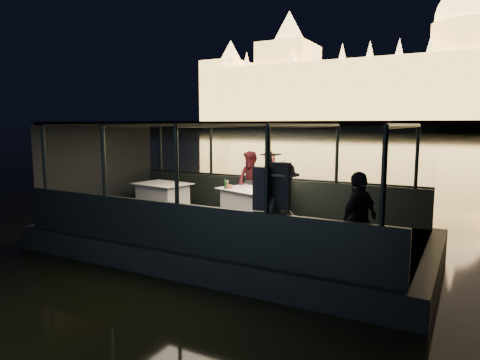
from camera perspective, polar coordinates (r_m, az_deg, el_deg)
The scene contains 30 objects.
river_water at distance 88.35m, azimuth 25.58°, elevation 4.91°, with size 500.00×500.00×0.00m, color black.
boat_hull at distance 9.83m, azimuth -1.13°, elevation -9.26°, with size 8.60×4.40×1.00m, color black.
boat_deck at distance 9.70m, azimuth -1.14°, elevation -6.55°, with size 8.00×4.00×0.04m, color black.
gunwale_port at distance 11.35m, azimuth 3.86°, elevation -2.08°, with size 8.00×0.08×0.90m, color black.
gunwale_starboard at distance 7.97m, azimuth -8.32°, elevation -6.26°, with size 8.00×0.08×0.90m, color black.
cabin_glass_port at distance 11.22m, azimuth 3.91°, elevation 3.72°, with size 8.00×0.02×1.40m, color #99B2B2, non-canonical shape.
cabin_glass_starboard at distance 7.78m, azimuth -8.48°, elevation 2.00°, with size 8.00×0.02×1.40m, color #99B2B2, non-canonical shape.
cabin_roof_glass at distance 9.41m, azimuth -1.17°, elevation 7.28°, with size 8.00×4.00×0.02m, color #99B2B2, non-canonical shape.
end_wall_fore at distance 11.97m, azimuth -18.04°, elevation 1.44°, with size 0.02×4.00×2.30m, color black, non-canonical shape.
end_wall_aft at distance 8.29m, azimuth 23.64°, elevation -1.35°, with size 0.02×4.00×2.30m, color black, non-canonical shape.
canopy_ribs at distance 9.49m, azimuth -1.15°, elevation 0.32°, with size 8.00×4.00×2.30m, color black, non-canonical shape.
embankment at distance 218.24m, azimuth 27.47°, elevation 6.15°, with size 400.00×140.00×6.00m, color #423D33.
parliament_building at distance 185.10m, azimuth 27.76°, elevation 14.76°, with size 220.00×32.00×60.00m, color #F2D18C, non-canonical shape.
dining_table_central at distance 10.46m, azimuth 1.31°, elevation -3.25°, with size 1.45×1.05×0.77m, color white.
dining_table_aft at distance 11.73m, azimuth -10.26°, elevation -2.20°, with size 1.42×1.03×0.75m, color silver.
chair_port_left at distance 10.97m, azimuth 1.08°, elevation -2.40°, with size 0.41×0.41×0.87m, color black.
chair_port_right at distance 10.74m, azimuth 4.62°, elevation -2.64°, with size 0.45×0.45×0.97m, color black.
coat_stand at distance 7.24m, azimuth 4.06°, elevation -3.95°, with size 0.52×0.42×1.88m, color black, non-canonical shape.
person_woman_coral at distance 10.96m, azimuth 3.86°, elevation -0.83°, with size 0.58×0.38×1.60m, color #DF5751.
person_man_maroon at distance 11.19m, azimuth 1.44°, elevation -0.65°, with size 0.78×0.61×1.63m, color #3D1116.
passenger_stripe at distance 7.41m, azimuth 5.54°, elevation -4.08°, with size 1.10×0.62×1.70m, color silver.
passenger_dark at distance 7.09m, azimuth 15.56°, elevation -4.87°, with size 0.94×0.39×1.60m, color black.
wine_bottle at distance 10.40m, azimuth -1.97°, elevation -0.36°, with size 0.06×0.06×0.26m, color #143819.
bread_basket at distance 10.48m, azimuth -1.58°, elevation -0.90°, with size 0.21×0.21×0.08m, color brown.
amber_candle at distance 10.17m, azimuth 2.15°, elevation -1.16°, with size 0.05×0.05×0.07m, color #FF9E3F.
plate_near at distance 9.86m, azimuth 2.76°, elevation -1.63°, with size 0.26×0.26×0.02m, color white.
plate_far at distance 10.50m, azimuth 0.20°, elevation -1.06°, with size 0.22×0.22×0.01m, color silver.
wine_glass_white at distance 10.35m, azimuth -1.68°, elevation -0.70°, with size 0.07×0.07×0.21m, color silver, non-canonical shape.
wine_glass_red at distance 10.32m, azimuth 3.05°, elevation -0.73°, with size 0.06×0.06×0.17m, color white, non-canonical shape.
wine_glass_empty at distance 10.06m, azimuth 0.73°, elevation -0.93°, with size 0.06×0.06×0.17m, color silver, non-canonical shape.
Camera 1 is at (4.66, -8.18, 2.83)m, focal length 32.00 mm.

